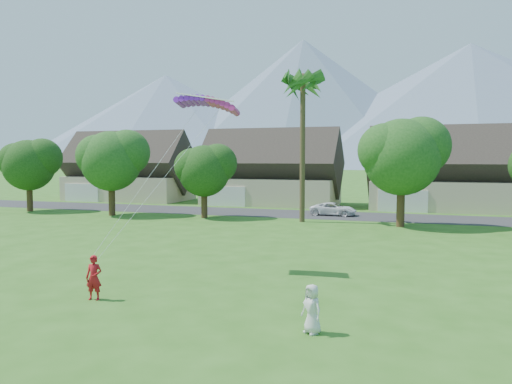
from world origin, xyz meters
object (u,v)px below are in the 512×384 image
at_px(watcher, 312,309).
at_px(parked_car, 333,209).
at_px(parafoil_kite, 208,101).
at_px(kite_flyer, 94,278).

relative_size(watcher, parked_car, 0.36).
distance_m(watcher, parafoil_kite, 12.11).
bearing_deg(parafoil_kite, kite_flyer, -112.98).
bearing_deg(parafoil_kite, watcher, -51.00).
bearing_deg(parked_car, watcher, -168.59).
height_order(kite_flyer, watcher, kite_flyer).
xyz_separation_m(kite_flyer, parked_car, (4.08, 30.57, -0.26)).
bearing_deg(kite_flyer, watcher, -17.86).
relative_size(parked_car, parafoil_kite, 1.40).
xyz_separation_m(kite_flyer, parafoil_kite, (2.11, 6.09, 7.24)).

